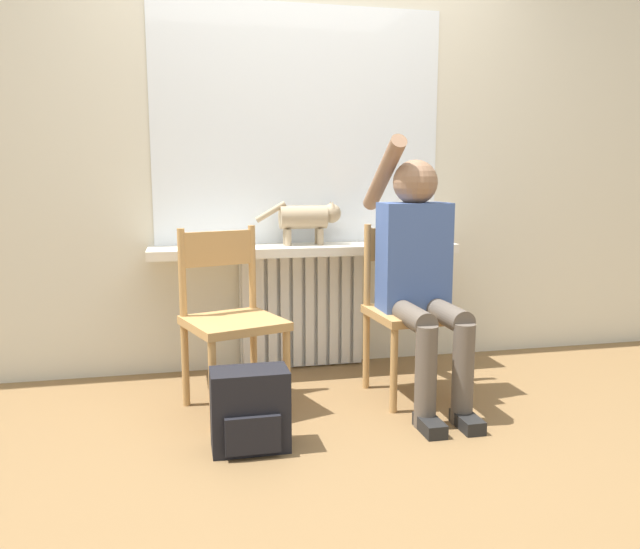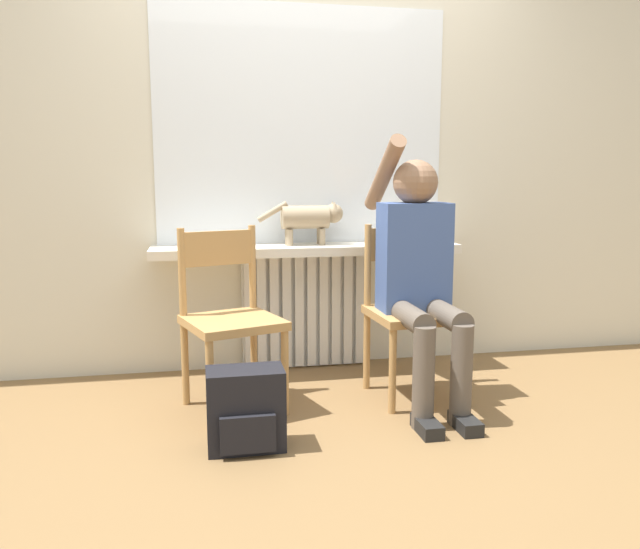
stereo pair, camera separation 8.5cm
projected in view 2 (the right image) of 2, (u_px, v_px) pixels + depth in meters
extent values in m
plane|color=brown|center=(351.00, 446.00, 2.62)|extent=(12.00, 12.00, 0.00)
cube|color=beige|center=(301.00, 137.00, 3.60)|extent=(7.00, 0.06, 2.70)
cube|color=silver|center=(304.00, 309.00, 3.69)|extent=(0.73, 0.05, 0.69)
cube|color=silver|center=(249.00, 313.00, 3.59)|extent=(0.05, 0.03, 0.66)
cube|color=silver|center=(262.00, 312.00, 3.60)|extent=(0.05, 0.03, 0.66)
cube|color=silver|center=(274.00, 312.00, 3.61)|extent=(0.05, 0.03, 0.66)
cube|color=silver|center=(287.00, 311.00, 3.63)|extent=(0.05, 0.03, 0.66)
cube|color=silver|center=(299.00, 311.00, 3.64)|extent=(0.05, 0.03, 0.66)
cube|color=silver|center=(311.00, 310.00, 3.66)|extent=(0.05, 0.03, 0.66)
cube|color=silver|center=(324.00, 310.00, 3.67)|extent=(0.05, 0.03, 0.66)
cube|color=silver|center=(336.00, 309.00, 3.68)|extent=(0.05, 0.03, 0.66)
cube|color=silver|center=(348.00, 309.00, 3.70)|extent=(0.05, 0.03, 0.66)
cube|color=silver|center=(360.00, 308.00, 3.71)|extent=(0.05, 0.03, 0.66)
cube|color=silver|center=(307.00, 249.00, 3.52)|extent=(1.73, 0.31, 0.05)
cube|color=white|center=(302.00, 126.00, 3.56)|extent=(1.66, 0.01, 1.34)
cube|color=#B2844C|center=(233.00, 323.00, 2.97)|extent=(0.53, 0.53, 0.04)
cylinder|color=#B2844C|center=(210.00, 385.00, 2.76)|extent=(0.04, 0.04, 0.41)
cylinder|color=#B2844C|center=(285.00, 373.00, 2.93)|extent=(0.04, 0.04, 0.41)
cylinder|color=#B2844C|center=(185.00, 364.00, 3.07)|extent=(0.04, 0.04, 0.41)
cylinder|color=#B2844C|center=(254.00, 354.00, 3.25)|extent=(0.04, 0.04, 0.41)
cylinder|color=#B2844C|center=(182.00, 272.00, 3.00)|extent=(0.04, 0.04, 0.43)
cylinder|color=#B2844C|center=(252.00, 267.00, 3.18)|extent=(0.04, 0.04, 0.43)
cube|color=#B2844C|center=(218.00, 248.00, 3.08)|extent=(0.37, 0.14, 0.17)
cube|color=#B2844C|center=(414.00, 314.00, 3.14)|extent=(0.45, 0.45, 0.04)
cylinder|color=#B2844C|center=(392.00, 371.00, 2.95)|extent=(0.04, 0.04, 0.41)
cylinder|color=#B2844C|center=(463.00, 365.00, 3.05)|extent=(0.04, 0.04, 0.41)
cylinder|color=#B2844C|center=(367.00, 351.00, 3.31)|extent=(0.04, 0.04, 0.41)
cylinder|color=#B2844C|center=(430.00, 346.00, 3.40)|extent=(0.04, 0.04, 0.41)
cylinder|color=#B2844C|center=(368.00, 265.00, 3.23)|extent=(0.04, 0.04, 0.43)
cylinder|color=#B2844C|center=(433.00, 263.00, 3.33)|extent=(0.04, 0.04, 0.43)
cube|color=#B2844C|center=(401.00, 244.00, 3.27)|extent=(0.38, 0.05, 0.17)
cylinder|color=brown|center=(409.00, 316.00, 2.94)|extent=(0.11, 0.41, 0.11)
cylinder|color=brown|center=(445.00, 315.00, 2.97)|extent=(0.11, 0.41, 0.11)
cylinder|color=brown|center=(423.00, 378.00, 2.78)|extent=(0.10, 0.10, 0.47)
cylinder|color=brown|center=(461.00, 375.00, 2.81)|extent=(0.10, 0.10, 0.47)
cube|color=black|center=(427.00, 426.00, 2.75)|extent=(0.09, 0.20, 0.06)
cube|color=black|center=(465.00, 423.00, 2.78)|extent=(0.09, 0.20, 0.06)
cube|color=#3D5693|center=(414.00, 257.00, 3.12)|extent=(0.34, 0.20, 0.54)
sphere|color=#846047|center=(415.00, 182.00, 3.06)|extent=(0.22, 0.22, 0.22)
cylinder|color=#846047|center=(384.00, 174.00, 3.17)|extent=(0.08, 0.50, 0.38)
cylinder|color=#3D5693|center=(445.00, 263.00, 3.11)|extent=(0.08, 0.08, 0.43)
cylinder|color=#9E896B|center=(305.00, 217.00, 3.51)|extent=(0.26, 0.13, 0.13)
sphere|color=#9E896B|center=(333.00, 213.00, 3.53)|extent=(0.11, 0.11, 0.11)
cone|color=#9E896B|center=(335.00, 205.00, 3.50)|extent=(0.04, 0.04, 0.04)
cone|color=#9E896B|center=(332.00, 205.00, 3.55)|extent=(0.04, 0.04, 0.04)
cylinder|color=#9E896B|center=(322.00, 237.00, 3.51)|extent=(0.04, 0.04, 0.09)
cylinder|color=#9E896B|center=(320.00, 236.00, 3.57)|extent=(0.04, 0.04, 0.09)
cylinder|color=#9E896B|center=(290.00, 238.00, 3.47)|extent=(0.04, 0.04, 0.09)
cylinder|color=#9E896B|center=(288.00, 237.00, 3.54)|extent=(0.04, 0.04, 0.09)
cylinder|color=#9E896B|center=(272.00, 212.00, 3.47)|extent=(0.18, 0.03, 0.12)
cube|color=black|center=(246.00, 409.00, 2.58)|extent=(0.32, 0.18, 0.34)
cube|color=black|center=(248.00, 434.00, 2.49)|extent=(0.22, 0.03, 0.15)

